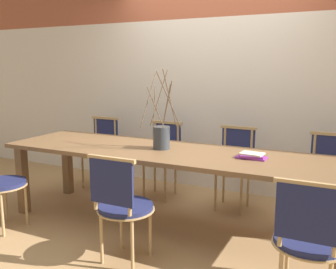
{
  "coord_description": "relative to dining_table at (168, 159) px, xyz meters",
  "views": [
    {
      "loc": [
        1.5,
        -3.08,
        1.52
      ],
      "look_at": [
        0.0,
        0.0,
        0.91
      ],
      "focal_mm": 40.0,
      "sensor_mm": 36.0,
      "label": 1
    }
  ],
  "objects": [
    {
      "name": "chair_far_center",
      "position": [
        0.42,
        0.77,
        -0.18
      ],
      "size": [
        0.46,
        0.46,
        0.89
      ],
      "rotation": [
        0.0,
        0.0,
        3.14
      ],
      "color": "#1E234C",
      "rests_on": "ground_plane"
    },
    {
      "name": "chair_far_left",
      "position": [
        -0.46,
        0.77,
        -0.18
      ],
      "size": [
        0.46,
        0.46,
        0.89
      ],
      "rotation": [
        0.0,
        0.0,
        3.14
      ],
      "color": "#1E234C",
      "rests_on": "ground_plane"
    },
    {
      "name": "dining_table",
      "position": [
        0.0,
        0.0,
        0.0
      ],
      "size": [
        3.27,
        0.91,
        0.76
      ],
      "color": "brown",
      "rests_on": "ground_plane"
    },
    {
      "name": "chair_near_left",
      "position": [
        -0.02,
        -0.77,
        -0.18
      ],
      "size": [
        0.46,
        0.46,
        0.89
      ],
      "color": "#1E234C",
      "rests_on": "ground_plane"
    },
    {
      "name": "ground_plane",
      "position": [
        0.0,
        0.0,
        -0.67
      ],
      "size": [
        16.0,
        16.0,
        0.0
      ],
      "primitive_type": "plane",
      "color": "#A87F51"
    },
    {
      "name": "chair_near_center",
      "position": [
        1.33,
        -0.77,
        -0.18
      ],
      "size": [
        0.46,
        0.46,
        0.89
      ],
      "color": "#1E234C",
      "rests_on": "ground_plane"
    },
    {
      "name": "chair_far_leftend",
      "position": [
        -1.35,
        0.77,
        -0.18
      ],
      "size": [
        0.46,
        0.46,
        0.89
      ],
      "rotation": [
        0.0,
        0.0,
        3.14
      ],
      "color": "#1E234C",
      "rests_on": "ground_plane"
    },
    {
      "name": "book_stack",
      "position": [
        0.78,
        0.03,
        0.1
      ],
      "size": [
        0.26,
        0.18,
        0.04
      ],
      "color": "#842D8C",
      "rests_on": "dining_table"
    },
    {
      "name": "wall_rear",
      "position": [
        0.0,
        1.31,
        0.93
      ],
      "size": [
        12.0,
        0.06,
        3.2
      ],
      "color": "beige",
      "rests_on": "ground_plane"
    },
    {
      "name": "vase_centerpiece",
      "position": [
        -0.08,
        0.03,
        0.2
      ],
      "size": [
        0.34,
        0.34,
        0.75
      ],
      "color": "#33383D",
      "rests_on": "dining_table"
    },
    {
      "name": "chair_far_right",
      "position": [
        1.36,
        0.77,
        -0.18
      ],
      "size": [
        0.46,
        0.46,
        0.89
      ],
      "rotation": [
        0.0,
        0.0,
        3.14
      ],
      "color": "#1E234C",
      "rests_on": "ground_plane"
    }
  ]
}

